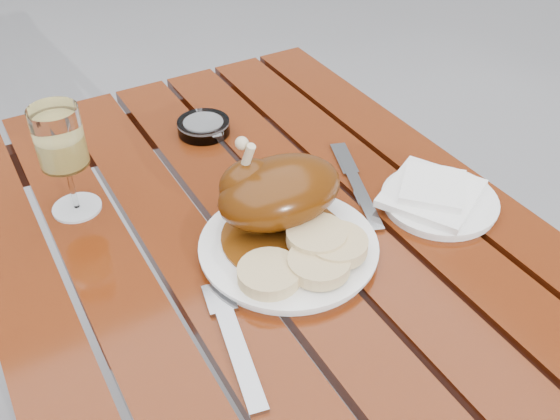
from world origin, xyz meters
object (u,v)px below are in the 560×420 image
object	(u,v)px
dinner_plate	(288,247)
wine_glass	(65,162)
side_plate	(439,201)
ashtray	(204,127)
table	(278,397)

from	to	relation	value
dinner_plate	wine_glass	xyz separation A→B (m)	(-0.24, 0.26, 0.08)
side_plate	ashtray	bearing A→B (deg)	121.01
table	side_plate	distance (m)	0.48
dinner_plate	side_plate	world-z (taller)	dinner_plate
dinner_plate	table	bearing A→B (deg)	132.20
wine_glass	ashtray	xyz separation A→B (m)	(0.28, 0.11, -0.08)
wine_glass	ashtray	world-z (taller)	wine_glass
dinner_plate	ashtray	xyz separation A→B (m)	(0.03, 0.37, 0.00)
wine_glass	ashtray	distance (m)	0.31
dinner_plate	wine_glass	world-z (taller)	wine_glass
wine_glass	side_plate	xyz separation A→B (m)	(0.51, -0.28, -0.08)
side_plate	wine_glass	bearing A→B (deg)	151.03
side_plate	ashtray	xyz separation A→B (m)	(-0.24, 0.40, 0.00)
table	side_plate	xyz separation A→B (m)	(0.28, -0.04, 0.38)
wine_glass	side_plate	distance (m)	0.59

